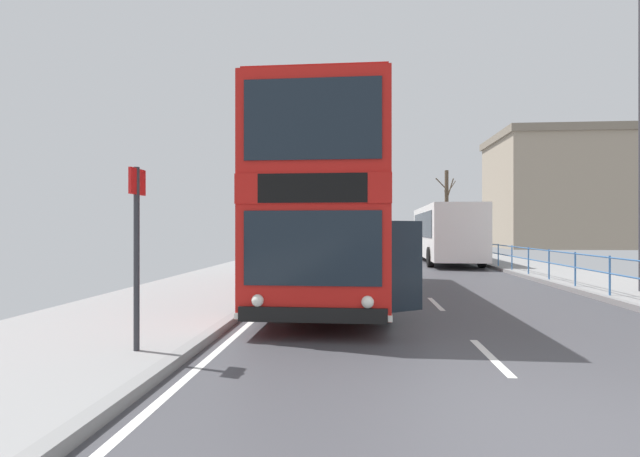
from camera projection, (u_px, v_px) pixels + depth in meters
ground at (488, 428)px, 4.27m from camera, size 15.80×140.00×0.20m
double_decker_bus_main at (334, 209)px, 12.88m from camera, size 3.21×10.84×4.49m
background_bus_far_lane at (445, 232)px, 25.76m from camera, size 2.84×10.12×3.00m
pedestrian_railing_far_kerb at (549, 259)px, 15.89m from camera, size 0.05×23.15×1.00m
bus_stop_sign_near at (137, 237)px, 6.59m from camera, size 0.08×0.44×2.53m
bare_tree_far_00 at (447, 208)px, 43.19m from camera, size 1.95×1.86×6.97m
background_building_01 at (555, 191)px, 46.66m from camera, size 11.61×11.03×11.06m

